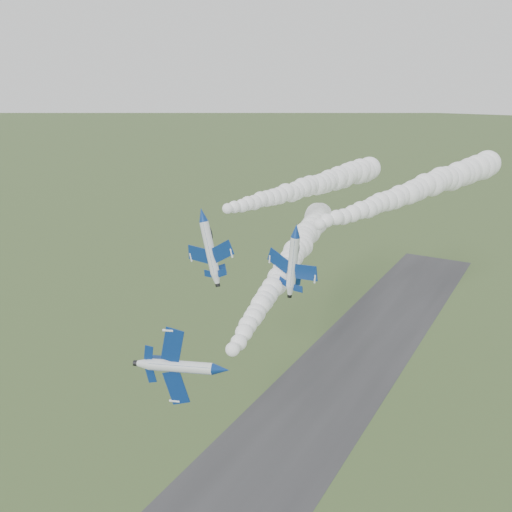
{
  "coord_description": "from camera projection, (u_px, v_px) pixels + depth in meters",
  "views": [
    {
      "loc": [
        40.49,
        -53.34,
        67.12
      ],
      "look_at": [
        0.7,
        17.42,
        40.97
      ],
      "focal_mm": 40.0,
      "sensor_mm": 36.0,
      "label": 1
    }
  ],
  "objects": [
    {
      "name": "jet_pair_left",
      "position": [
        202.0,
        215.0,
        92.01
      ],
      "size": [
        10.75,
        13.08,
        4.11
      ],
      "rotation": [
        0.0,
        -0.28,
        -0.24
      ],
      "color": "white"
    },
    {
      "name": "smoke_trail_jet_pair_right",
      "position": [
        416.0,
        190.0,
        105.58
      ],
      "size": [
        22.98,
        61.13,
        5.73
      ],
      "primitive_type": null,
      "rotation": [
        0.0,
        0.0,
        -0.29
      ],
      "color": "white"
    },
    {
      "name": "jet_lead",
      "position": [
        221.0,
        370.0,
        65.64
      ],
      "size": [
        4.69,
        11.67,
        9.82
      ],
      "rotation": [
        0.0,
        1.53,
        0.29
      ],
      "color": "white"
    },
    {
      "name": "smoke_trail_jet_pair_left",
      "position": [
        309.0,
        186.0,
        112.92
      ],
      "size": [
        17.37,
        51.87,
        5.26
      ],
      "primitive_type": null,
      "rotation": [
        0.0,
        0.0,
        -0.24
      ],
      "color": "white"
    },
    {
      "name": "runway",
      "position": [
        285.0,
        442.0,
        108.6
      ],
      "size": [
        24.0,
        260.0,
        0.04
      ],
      "primitive_type": "cube",
      "color": "#2D2D2F",
      "rests_on": "ground"
    },
    {
      "name": "smoke_trail_jet_lead",
      "position": [
        289.0,
        262.0,
        98.83
      ],
      "size": [
        24.55,
        66.42,
        5.23
      ],
      "primitive_type": null,
      "rotation": [
        0.0,
        0.0,
        0.29
      ],
      "color": "white"
    },
    {
      "name": "jet_pair_right",
      "position": [
        296.0,
        231.0,
        83.74
      ],
      "size": [
        10.04,
        11.72,
        2.98
      ],
      "rotation": [
        0.0,
        0.1,
        -0.29
      ],
      "color": "white"
    }
  ]
}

